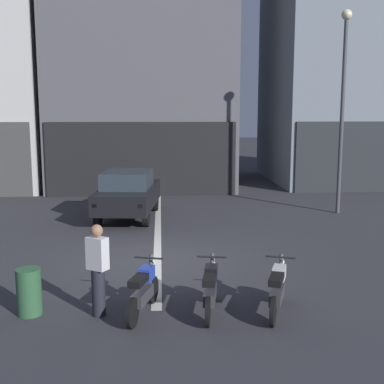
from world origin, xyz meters
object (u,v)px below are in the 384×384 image
(person_by_motorcycles, at_px, (98,269))
(street_lamp, at_px, (343,93))
(motorcycle_blue_row_leftmost, at_px, (143,290))
(motorcycle_black_row_left_mid, at_px, (210,289))
(car_black_crossing_near, at_px, (128,193))
(trash_bin, at_px, (29,292))
(motorcycle_white_row_centre, at_px, (278,289))

(person_by_motorcycles, bearing_deg, street_lamp, 49.28)
(motorcycle_blue_row_leftmost, bearing_deg, motorcycle_black_row_left_mid, -0.70)
(car_black_crossing_near, distance_m, trash_bin, 8.32)
(person_by_motorcycles, distance_m, trash_bin, 1.33)
(motorcycle_white_row_centre, relative_size, person_by_motorcycles, 0.95)
(motorcycle_black_row_left_mid, bearing_deg, motorcycle_blue_row_leftmost, 179.30)
(car_black_crossing_near, distance_m, motorcycle_black_row_left_mid, 8.59)
(motorcycle_blue_row_leftmost, xyz_separation_m, motorcycle_white_row_centre, (2.42, -0.10, 0.00))
(motorcycle_blue_row_leftmost, bearing_deg, trash_bin, 176.76)
(motorcycle_white_row_centre, relative_size, trash_bin, 1.87)
(person_by_motorcycles, relative_size, trash_bin, 1.96)
(motorcycle_white_row_centre, xyz_separation_m, trash_bin, (-4.46, 0.22, -0.03))
(motorcycle_black_row_left_mid, bearing_deg, person_by_motorcycles, 179.68)
(motorcycle_blue_row_leftmost, distance_m, person_by_motorcycles, 0.89)
(motorcycle_blue_row_leftmost, bearing_deg, motorcycle_white_row_centre, -2.43)
(motorcycle_black_row_left_mid, relative_size, person_by_motorcycles, 0.99)
(motorcycle_white_row_centre, xyz_separation_m, person_by_motorcycles, (-3.21, 0.10, 0.40))
(car_black_crossing_near, xyz_separation_m, motorcycle_blue_row_leftmost, (0.78, -8.33, -0.43))
(motorcycle_blue_row_leftmost, distance_m, trash_bin, 2.05)
(motorcycle_blue_row_leftmost, relative_size, trash_bin, 1.91)
(motorcycle_blue_row_leftmost, xyz_separation_m, motorcycle_black_row_left_mid, (1.21, -0.01, 0.00))
(motorcycle_black_row_left_mid, bearing_deg, trash_bin, 177.70)
(street_lamp, xyz_separation_m, motorcycle_blue_row_leftmost, (-6.72, -8.73, -3.82))
(street_lamp, height_order, motorcycle_white_row_centre, street_lamp)
(motorcycle_black_row_left_mid, xyz_separation_m, motorcycle_white_row_centre, (1.21, -0.09, 0.00))
(car_black_crossing_near, bearing_deg, motorcycle_black_row_left_mid, -76.59)
(street_lamp, relative_size, motorcycle_white_row_centre, 4.44)
(motorcycle_white_row_centre, bearing_deg, car_black_crossing_near, 110.78)
(person_by_motorcycles, bearing_deg, motorcycle_black_row_left_mid, -0.32)
(trash_bin, bearing_deg, motorcycle_white_row_centre, -2.81)
(car_black_crossing_near, relative_size, motorcycle_black_row_left_mid, 2.57)
(street_lamp, height_order, motorcycle_black_row_left_mid, street_lamp)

